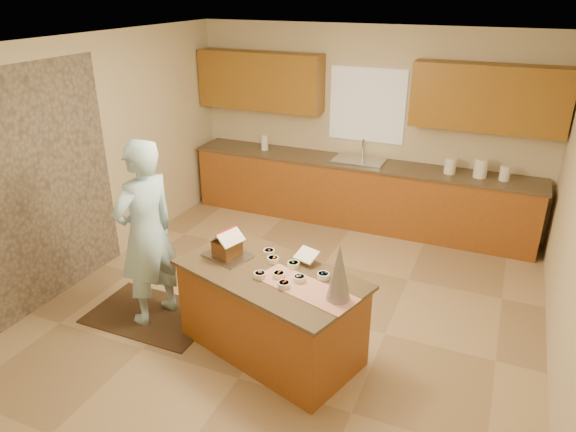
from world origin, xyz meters
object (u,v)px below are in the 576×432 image
(boy, at_px, (146,234))
(gingerbread_house, at_px, (227,245))
(tinsel_tree, at_px, (339,272))
(island_base, at_px, (271,313))

(boy, relative_size, gingerbread_house, 5.95)
(boy, xyz_separation_m, gingerbread_house, (0.84, 0.10, -0.00))
(boy, height_order, gingerbread_house, boy)
(tinsel_tree, bearing_deg, boy, 174.91)
(tinsel_tree, height_order, boy, boy)
(island_base, height_order, tinsel_tree, tinsel_tree)
(tinsel_tree, xyz_separation_m, gingerbread_house, (-1.18, 0.28, -0.13))
(island_base, xyz_separation_m, tinsel_tree, (0.69, -0.17, 0.68))
(island_base, height_order, gingerbread_house, gingerbread_house)
(island_base, distance_m, tinsel_tree, 0.99)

